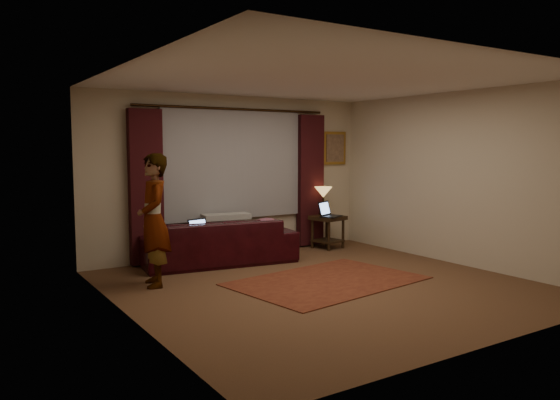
# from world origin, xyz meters

# --- Properties ---
(floor) EXTENTS (5.00, 5.00, 0.01)m
(floor) POSITION_xyz_m (0.00, 0.00, -0.01)
(floor) COLOR brown
(floor) RESTS_ON ground
(ceiling) EXTENTS (5.00, 5.00, 0.02)m
(ceiling) POSITION_xyz_m (0.00, 0.00, 2.60)
(ceiling) COLOR silver
(ceiling) RESTS_ON ground
(wall_back) EXTENTS (5.00, 0.02, 2.60)m
(wall_back) POSITION_xyz_m (0.00, 2.50, 1.30)
(wall_back) COLOR beige
(wall_back) RESTS_ON ground
(wall_front) EXTENTS (5.00, 0.02, 2.60)m
(wall_front) POSITION_xyz_m (0.00, -2.50, 1.30)
(wall_front) COLOR beige
(wall_front) RESTS_ON ground
(wall_left) EXTENTS (0.02, 5.00, 2.60)m
(wall_left) POSITION_xyz_m (-2.50, 0.00, 1.30)
(wall_left) COLOR beige
(wall_left) RESTS_ON ground
(wall_right) EXTENTS (0.02, 5.00, 2.60)m
(wall_right) POSITION_xyz_m (2.50, 0.00, 1.30)
(wall_right) COLOR beige
(wall_right) RESTS_ON ground
(sheer_curtain) EXTENTS (2.50, 0.05, 1.80)m
(sheer_curtain) POSITION_xyz_m (0.00, 2.44, 1.50)
(sheer_curtain) COLOR gray
(sheer_curtain) RESTS_ON wall_back
(drape_left) EXTENTS (0.50, 0.14, 2.30)m
(drape_left) POSITION_xyz_m (-1.50, 2.39, 1.18)
(drape_left) COLOR black
(drape_left) RESTS_ON floor
(drape_right) EXTENTS (0.50, 0.14, 2.30)m
(drape_right) POSITION_xyz_m (1.50, 2.39, 1.18)
(drape_right) COLOR black
(drape_right) RESTS_ON floor
(curtain_rod) EXTENTS (0.04, 0.04, 3.40)m
(curtain_rod) POSITION_xyz_m (0.00, 2.39, 2.38)
(curtain_rod) COLOR black
(curtain_rod) RESTS_ON wall_back
(picture_frame) EXTENTS (0.50, 0.04, 0.60)m
(picture_frame) POSITION_xyz_m (2.10, 2.47, 1.75)
(picture_frame) COLOR #B07F2E
(picture_frame) RESTS_ON wall_back
(sofa) EXTENTS (2.43, 1.31, 0.93)m
(sofa) POSITION_xyz_m (-0.54, 1.93, 0.47)
(sofa) COLOR black
(sofa) RESTS_ON floor
(throw_blanket) EXTENTS (0.79, 0.40, 0.09)m
(throw_blanket) POSITION_xyz_m (-0.30, 2.16, 0.93)
(throw_blanket) COLOR #A0A099
(throw_blanket) RESTS_ON sofa
(clothing_pile) EXTENTS (0.57, 0.50, 0.20)m
(clothing_pile) POSITION_xyz_m (0.15, 1.68, 0.57)
(clothing_pile) COLOR #794154
(clothing_pile) RESTS_ON sofa
(laptop_sofa) EXTENTS (0.39, 0.41, 0.23)m
(laptop_sofa) POSITION_xyz_m (-0.84, 1.85, 0.58)
(laptop_sofa) COLOR black
(laptop_sofa) RESTS_ON sofa
(area_rug) EXTENTS (2.66, 1.97, 0.01)m
(area_rug) POSITION_xyz_m (0.17, 0.15, 0.01)
(area_rug) COLOR maroon
(area_rug) RESTS_ON floor
(end_table) EXTENTS (0.58, 0.58, 0.57)m
(end_table) POSITION_xyz_m (1.63, 2.04, 0.29)
(end_table) COLOR black
(end_table) RESTS_ON floor
(tiffany_lamp) EXTENTS (0.32, 0.32, 0.50)m
(tiffany_lamp) POSITION_xyz_m (1.64, 2.18, 0.82)
(tiffany_lamp) COLOR olive
(tiffany_lamp) RESTS_ON end_table
(laptop_table) EXTENTS (0.50, 0.52, 0.27)m
(laptop_table) POSITION_xyz_m (1.60, 1.91, 0.70)
(laptop_table) COLOR black
(laptop_table) RESTS_ON end_table
(person) EXTENTS (0.58, 0.58, 1.69)m
(person) POSITION_xyz_m (-1.82, 1.17, 0.85)
(person) COLOR #A0A099
(person) RESTS_ON floor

